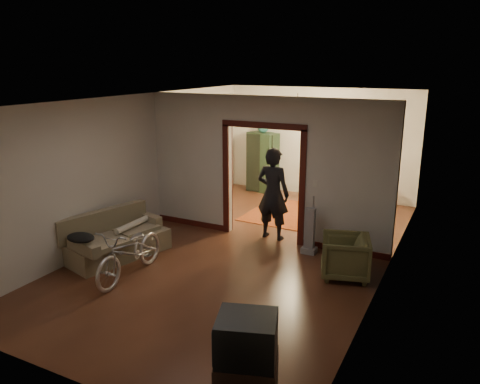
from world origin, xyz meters
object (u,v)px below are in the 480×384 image
Objects in this scene: sofa at (118,235)px; bicycle at (130,251)px; person at (273,194)px; armchair at (345,257)px; locker at (263,162)px; desk at (350,188)px.

bicycle reaches higher than sofa.
person reaches higher than sofa.
armchair is 0.48× the size of locker.
sofa is at bearing -79.32° from locker.
sofa is at bearing -121.23° from desk.
locker is at bearing 100.04° from sofa.
sofa is at bearing 139.49° from bicycle.
sofa is 3.03m from person.
armchair is (3.87, 1.02, -0.06)m from sofa.
armchair is 0.42× the size of person.
locker is at bearing 88.73° from bicycle.
armchair is 4.15m from desk.
sofa is 0.94m from bicycle.
person reaches higher than armchair.
bicycle is at bearing -21.30° from sofa.
desk is (2.19, 5.63, -0.03)m from bicycle.
desk is at bearing 64.81° from bicycle.
bicycle is 0.92× the size of person.
armchair is 2.13m from person.
sofa is at bearing 47.37° from person.
person is 1.65× the size of desk.
person reaches higher than desk.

